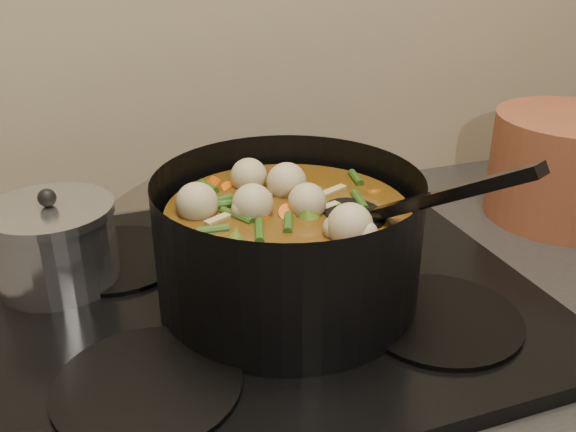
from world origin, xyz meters
name	(u,v)px	position (x,y,z in m)	size (l,w,h in m)	color
stovetop	(265,294)	(0.00, 1.93, 0.92)	(0.62, 0.54, 0.03)	black
stockpot	(289,244)	(0.02, 1.90, 1.00)	(0.36, 0.39, 0.22)	black
saucepan	(55,244)	(-0.23, 2.03, 0.98)	(0.15, 0.15, 0.12)	silver
terracotta_crock	(567,167)	(0.51, 2.01, 0.99)	(0.23, 0.23, 0.16)	brown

